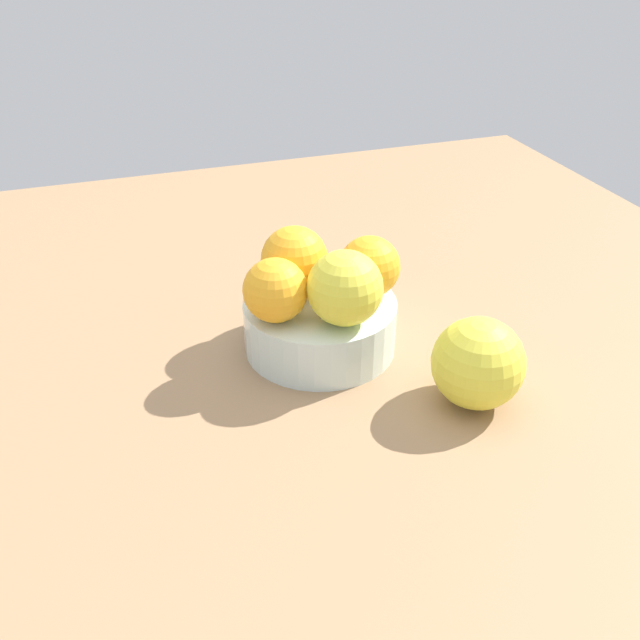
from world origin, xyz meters
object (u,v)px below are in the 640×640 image
object	(u,v)px
orange_in_bowl_1	(294,259)
orange_in_bowl_3	(275,290)
fruit_bowl	(320,325)
orange_in_bowl_0	(371,268)
orange_in_bowl_2	(345,288)
orange_loose_0	(478,363)

from	to	relation	value
orange_in_bowl_1	orange_in_bowl_3	xyz separation A→B (cm)	(3.28, 4.80, -0.30)
fruit_bowl	orange_in_bowl_3	size ratio (longest dim) A/B	2.50
orange_in_bowl_0	orange_in_bowl_3	world-z (taller)	same
orange_in_bowl_1	orange_in_bowl_2	distance (cm)	7.70
orange_in_bowl_1	orange_in_bowl_2	world-z (taller)	orange_in_bowl_2
orange_in_bowl_0	orange_loose_0	world-z (taller)	orange_in_bowl_0
orange_in_bowl_3	fruit_bowl	bearing A→B (deg)	-162.07
orange_in_bowl_0	orange_loose_0	xyz separation A→B (cm)	(-5.25, 12.30, -4.09)
orange_in_bowl_0	fruit_bowl	bearing A→B (deg)	-3.97
orange_in_bowl_1	orange_loose_0	bearing A→B (deg)	126.70
fruit_bowl	orange_in_bowl_1	distance (cm)	7.01
fruit_bowl	orange_in_bowl_2	size ratio (longest dim) A/B	2.15
fruit_bowl	orange_in_bowl_3	world-z (taller)	orange_in_bowl_3
orange_in_bowl_2	orange_in_bowl_3	world-z (taller)	orange_in_bowl_2
orange_in_bowl_0	orange_in_bowl_1	xyz separation A→B (cm)	(6.59, -3.59, 0.29)
orange_in_bowl_0	orange_in_bowl_1	size ratio (longest dim) A/B	0.91
fruit_bowl	orange_in_bowl_2	xyz separation A→B (cm)	(-1.02, 4.02, 6.22)
orange_in_bowl_2	fruit_bowl	bearing A→B (deg)	-75.74
orange_in_bowl_3	orange_loose_0	size ratio (longest dim) A/B	0.73
orange_loose_0	orange_in_bowl_0	bearing A→B (deg)	-66.88
orange_in_bowl_1	orange_in_bowl_2	xyz separation A→B (cm)	(-2.57, 7.26, 0.20)
orange_in_bowl_1	orange_loose_0	xyz separation A→B (cm)	(-11.84, 15.89, -4.38)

